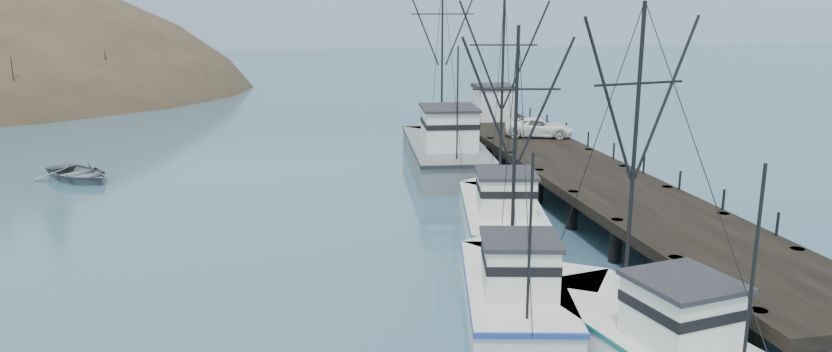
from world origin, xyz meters
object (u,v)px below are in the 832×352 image
Objects in this scene: trawler_mid at (514,287)px; pier_shed at (493,102)px; work_vessel at (444,150)px; trawler_far at (501,211)px; pier at (582,173)px; pickup_truck at (539,127)px; motorboat at (79,180)px; trawler_near at (643,332)px.

pier_shed is at bearing 74.84° from trawler_mid.
trawler_mid is 0.67× the size of work_vessel.
pier_shed is at bearing 74.59° from trawler_far.
pier is 9.10× the size of pickup_truck.
pier is at bearing -166.86° from pickup_truck.
trawler_far is 28.33m from motorboat.
pier_shed is 0.56× the size of motorboat.
pier_shed is at bearing -27.94° from motorboat.
pier is at bearing -60.29° from work_vessel.
trawler_far is 0.74× the size of work_vessel.
pier is at bearing 72.96° from trawler_near.
trawler_far is (-6.01, -3.82, -0.87)m from pier.
trawler_near is 0.71× the size of work_vessel.
trawler_near is 37.05m from pier_shed.
trawler_near is at bearing -107.04° from pier.
trawler_far is at bearing -72.55° from motorboat.
motorboat is (-24.32, 0.77, -1.23)m from work_vessel.
work_vessel is at bearing 106.13° from pickup_truck.
pier is 11.77m from work_vessel.
pickup_truck is at bearing 67.98° from trawler_mid.
trawler_mid is 25.72m from pickup_truck.
pier is 3.58× the size of trawler_far.
work_vessel is 9.97m from pier_shed.
pickup_truck is at bearing 63.00° from trawler_far.
pier is 3.71× the size of trawler_near.
pier_shed is (6.01, 21.82, 2.60)m from trawler_far.
pier_shed is at bearing 25.66° from pickup_truck.
work_vessel is at bearing 119.71° from pier.
motorboat is at bearing 129.67° from trawler_near.
pickup_truck is (6.99, 13.72, 1.85)m from trawler_far.
pier_shed is (8.64, 31.88, 2.60)m from trawler_mid.
trawler_far is 2.13× the size of motorboat.
trawler_mid is 10.40m from trawler_far.
trawler_near reaches higher than pier_shed.
trawler_far reaches higher than pier_shed.
pickup_truck is (6.81, -0.31, 1.44)m from work_vessel.
motorboat is at bearing 130.86° from trawler_mid.
work_vessel is 24.37m from motorboat.
trawler_mid is at bearing 176.76° from pickup_truck.
work_vessel reaches higher than trawler_near.
pier is 13.75× the size of pier_shed.
pier reaches higher than motorboat.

